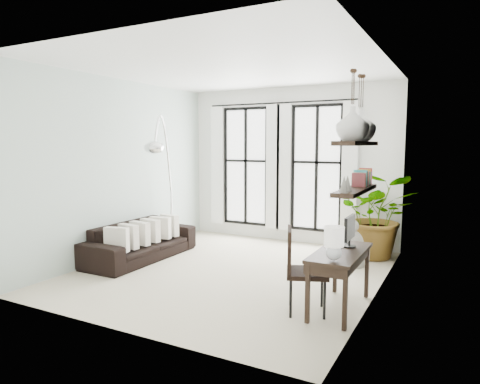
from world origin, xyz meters
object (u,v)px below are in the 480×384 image
Objects in this scene: sofa at (141,241)px; buddha at (352,246)px; plant at (377,215)px; arc_lamp at (163,148)px; desk at (339,255)px; desk_chair at (299,265)px.

buddha reaches higher than sofa.
buddha is (-0.27, -0.73, -0.44)m from plant.
arc_lamp is 3.26× the size of buddha.
desk is (3.75, -0.75, 0.38)m from sofa.
sofa is 4.25m from plant.
plant is 1.22× the size of desk.
desk is 4.07m from arc_lamp.
desk is 0.49× the size of arc_lamp.
arc_lamp is at bearing -11.21° from sofa.
buddha is at bearing -69.28° from sofa.
desk_chair reaches higher than buddha.
desk_chair is at bearing -96.94° from plant.
arc_lamp reaches higher than sofa.
sofa is 1.76× the size of desk.
arc_lamp reaches higher than desk.
buddha is at bearing -110.63° from plant.
arc_lamp is at bearing -166.80° from buddha.
plant is at bearing 69.37° from buddha.
desk is at bearing -81.14° from buddha.
buddha is (0.09, 2.30, -0.26)m from desk_chair.
buddha is at bearing 66.20° from desk_chair.
buddha is (3.32, 0.78, -1.64)m from arc_lamp.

